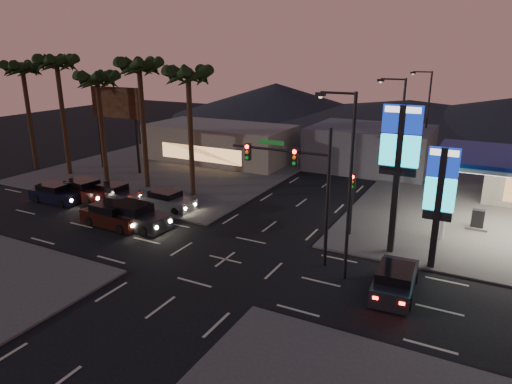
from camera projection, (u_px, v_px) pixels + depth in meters
The scene contains 27 objects.
ground at pixel (225, 259), 27.14m from camera, with size 140.00×140.00×0.00m, color black.
corner_lot_nw at pixel (174, 169), 47.76m from camera, with size 24.00×24.00×0.12m, color #47443F.
pylon_sign_tall at pixel (400, 151), 26.15m from camera, with size 2.20×0.35×9.00m.
pylon_sign_short at pixel (440, 190), 24.70m from camera, with size 1.60×0.35×7.00m.
traffic_signal_mast at pixel (299, 175), 25.62m from camera, with size 6.10×0.39×8.00m.
pedestal_signal at pixel (352, 194), 29.75m from camera, with size 0.32×0.39×4.30m.
streetlight_near at pixel (347, 177), 23.29m from camera, with size 2.14×0.25×10.00m.
streetlight_mid at pixel (398, 137), 34.30m from camera, with size 2.14×0.25×10.00m.
streetlight_far at pixel (425, 115), 46.15m from camera, with size 2.14×0.25×10.00m.
palm_a at pixel (188, 83), 36.39m from camera, with size 4.41×4.41×10.86m.
palm_b at pixel (140, 75), 38.44m from camera, with size 4.41×4.41×11.46m.
palm_c at pixel (98, 86), 40.98m from camera, with size 4.41×4.41×10.26m.
palm_d at pixel (57, 70), 42.82m from camera, with size 4.41×4.41×11.66m.
palm_e at pixel (23, 75), 45.19m from camera, with size 4.41×4.41×11.06m.
billboard at pixel (116, 109), 45.36m from camera, with size 6.00×0.30×8.50m.
building_far_west at pixel (220, 143), 51.38m from camera, with size 16.00×8.00×4.00m, color #726B5B.
building_far_mid at pixel (371, 148), 47.62m from camera, with size 12.00×9.00×4.40m, color #4C4C51.
hill_left at pixel (276, 99), 88.12m from camera, with size 40.00×40.00×6.00m, color black.
hill_right at pixel (509, 114), 70.55m from camera, with size 50.00×50.00×5.00m, color black.
hill_center at pixel (409, 112), 77.34m from camera, with size 60.00×60.00×4.00m, color black.
car_lane_a_front at pixel (135, 217), 31.88m from camera, with size 5.27×2.36×1.69m.
car_lane_a_mid at pixel (113, 216), 32.23m from camera, with size 4.96×2.23×1.59m.
car_lane_a_rear at pixel (56, 194), 37.33m from camera, with size 4.66×2.09×1.50m.
car_lane_b_front at pixel (168, 201), 35.61m from camera, with size 4.54×2.10×1.45m.
car_lane_b_mid at pixel (115, 193), 37.47m from camera, with size 4.50×1.96×1.45m.
car_lane_b_rear at pixel (85, 190), 38.01m from camera, with size 5.16×2.54×1.63m.
suv_station at pixel (395, 281), 23.18m from camera, with size 2.17×4.58×1.49m.
Camera 1 is at (13.10, -21.07, 11.86)m, focal length 32.00 mm.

